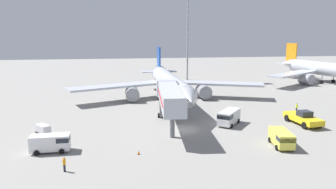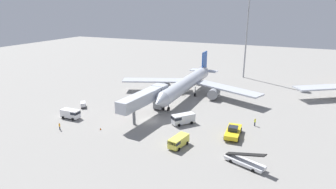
{
  "view_description": "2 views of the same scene",
  "coord_description": "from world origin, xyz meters",
  "px_view_note": "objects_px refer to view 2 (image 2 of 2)",
  "views": [
    {
      "loc": [
        -10.43,
        -45.71,
        14.45
      ],
      "look_at": [
        -0.76,
        11.53,
        3.39
      ],
      "focal_mm": 33.66,
      "sensor_mm": 36.0,
      "label": 1
    },
    {
      "loc": [
        29.14,
        -55.64,
        26.16
      ],
      "look_at": [
        -0.41,
        10.96,
        3.43
      ],
      "focal_mm": 30.34,
      "sensor_mm": 36.0,
      "label": 2
    }
  ],
  "objects_px": {
    "service_van_outer_left": "(178,141)",
    "service_van_near_left": "(71,113)",
    "jet_bridge": "(146,98)",
    "airplane_at_gate": "(188,83)",
    "ground_crew_worker_foreground": "(255,122)",
    "belt_loader_truck": "(245,161)",
    "baggage_cart_rear_left": "(83,104)",
    "safety_cone_alpha": "(100,129)",
    "pushback_tug": "(233,132)",
    "apron_light_mast": "(248,19)",
    "ground_crew_worker_midground": "(60,126)",
    "service_van_near_center": "(183,119)"
  },
  "relations": [
    {
      "from": "airplane_at_gate",
      "to": "baggage_cart_rear_left",
      "type": "bearing_deg",
      "value": -136.79
    },
    {
      "from": "service_van_near_center",
      "to": "safety_cone_alpha",
      "type": "bearing_deg",
      "value": -145.88
    },
    {
      "from": "pushback_tug",
      "to": "service_van_near_center",
      "type": "distance_m",
      "value": 12.18
    },
    {
      "from": "pushback_tug",
      "to": "safety_cone_alpha",
      "type": "relative_size",
      "value": 14.33
    },
    {
      "from": "service_van_outer_left",
      "to": "service_van_near_left",
      "type": "bearing_deg",
      "value": 174.16
    },
    {
      "from": "service_van_near_left",
      "to": "ground_crew_worker_midground",
      "type": "distance_m",
      "value": 6.76
    },
    {
      "from": "airplane_at_gate",
      "to": "belt_loader_truck",
      "type": "height_order",
      "value": "airplane_at_gate"
    },
    {
      "from": "service_van_near_left",
      "to": "apron_light_mast",
      "type": "distance_m",
      "value": 70.26
    },
    {
      "from": "service_van_near_left",
      "to": "ground_crew_worker_foreground",
      "type": "height_order",
      "value": "service_van_near_left"
    },
    {
      "from": "belt_loader_truck",
      "to": "service_van_near_center",
      "type": "height_order",
      "value": "belt_loader_truck"
    },
    {
      "from": "service_van_outer_left",
      "to": "ground_crew_worker_foreground",
      "type": "bearing_deg",
      "value": 53.4
    },
    {
      "from": "pushback_tug",
      "to": "apron_light_mast",
      "type": "bearing_deg",
      "value": 97.44
    },
    {
      "from": "service_van_outer_left",
      "to": "jet_bridge",
      "type": "bearing_deg",
      "value": 138.84
    },
    {
      "from": "pushback_tug",
      "to": "service_van_outer_left",
      "type": "bearing_deg",
      "value": -134.34
    },
    {
      "from": "jet_bridge",
      "to": "service_van_near_left",
      "type": "xyz_separation_m",
      "value": [
        -16.38,
        -8.33,
        -3.67
      ]
    },
    {
      "from": "baggage_cart_rear_left",
      "to": "apron_light_mast",
      "type": "distance_m",
      "value": 65.44
    },
    {
      "from": "pushback_tug",
      "to": "service_van_outer_left",
      "type": "xyz_separation_m",
      "value": [
        -8.77,
        -8.98,
        0.09
      ]
    },
    {
      "from": "safety_cone_alpha",
      "to": "service_van_near_center",
      "type": "bearing_deg",
      "value": 34.12
    },
    {
      "from": "jet_bridge",
      "to": "apron_light_mast",
      "type": "bearing_deg",
      "value": 73.93
    },
    {
      "from": "pushback_tug",
      "to": "apron_light_mast",
      "type": "height_order",
      "value": "apron_light_mast"
    },
    {
      "from": "ground_crew_worker_foreground",
      "to": "safety_cone_alpha",
      "type": "bearing_deg",
      "value": -152.48
    },
    {
      "from": "service_van_near_left",
      "to": "apron_light_mast",
      "type": "bearing_deg",
      "value": 62.4
    },
    {
      "from": "baggage_cart_rear_left",
      "to": "apron_light_mast",
      "type": "height_order",
      "value": "apron_light_mast"
    },
    {
      "from": "jet_bridge",
      "to": "airplane_at_gate",
      "type": "bearing_deg",
      "value": 80.58
    },
    {
      "from": "baggage_cart_rear_left",
      "to": "safety_cone_alpha",
      "type": "xyz_separation_m",
      "value": [
        13.26,
        -10.21,
        -0.55
      ]
    },
    {
      "from": "jet_bridge",
      "to": "service_van_near_left",
      "type": "distance_m",
      "value": 18.74
    },
    {
      "from": "service_van_near_left",
      "to": "safety_cone_alpha",
      "type": "xyz_separation_m",
      "value": [
        10.65,
        -2.65,
        -1.01
      ]
    },
    {
      "from": "baggage_cart_rear_left",
      "to": "ground_crew_worker_midground",
      "type": "bearing_deg",
      "value": -69.94
    },
    {
      "from": "ground_crew_worker_foreground",
      "to": "ground_crew_worker_midground",
      "type": "relative_size",
      "value": 1.13
    },
    {
      "from": "service_van_outer_left",
      "to": "safety_cone_alpha",
      "type": "distance_m",
      "value": 18.72
    },
    {
      "from": "airplane_at_gate",
      "to": "service_van_near_center",
      "type": "xyz_separation_m",
      "value": [
        6.35,
        -20.74,
        -2.64
      ]
    },
    {
      "from": "belt_loader_truck",
      "to": "ground_crew_worker_foreground",
      "type": "distance_m",
      "value": 18.1
    },
    {
      "from": "service_van_near_left",
      "to": "jet_bridge",
      "type": "bearing_deg",
      "value": 26.97
    },
    {
      "from": "jet_bridge",
      "to": "baggage_cart_rear_left",
      "type": "distance_m",
      "value": 19.45
    },
    {
      "from": "service_van_near_left",
      "to": "safety_cone_alpha",
      "type": "bearing_deg",
      "value": -14.0
    },
    {
      "from": "airplane_at_gate",
      "to": "pushback_tug",
      "type": "distance_m",
      "value": 29.26
    },
    {
      "from": "jet_bridge",
      "to": "safety_cone_alpha",
      "type": "relative_size",
      "value": 35.73
    },
    {
      "from": "ground_crew_worker_foreground",
      "to": "safety_cone_alpha",
      "type": "xyz_separation_m",
      "value": [
        -30.91,
        -16.11,
        -0.74
      ]
    },
    {
      "from": "jet_bridge",
      "to": "service_van_near_center",
      "type": "height_order",
      "value": "jet_bridge"
    },
    {
      "from": "belt_loader_truck",
      "to": "service_van_outer_left",
      "type": "height_order",
      "value": "belt_loader_truck"
    },
    {
      "from": "ground_crew_worker_foreground",
      "to": "service_van_near_center",
      "type": "bearing_deg",
      "value": -159.96
    },
    {
      "from": "jet_bridge",
      "to": "baggage_cart_rear_left",
      "type": "height_order",
      "value": "jet_bridge"
    },
    {
      "from": "service_van_near_center",
      "to": "safety_cone_alpha",
      "type": "xyz_separation_m",
      "value": [
        -15.43,
        -10.46,
        -1.1
      ]
    },
    {
      "from": "ground_crew_worker_foreground",
      "to": "apron_light_mast",
      "type": "bearing_deg",
      "value": 102.77
    },
    {
      "from": "airplane_at_gate",
      "to": "ground_crew_worker_foreground",
      "type": "bearing_deg",
      "value": -34.66
    },
    {
      "from": "baggage_cart_rear_left",
      "to": "safety_cone_alpha",
      "type": "relative_size",
      "value": 5.4
    },
    {
      "from": "jet_bridge",
      "to": "apron_light_mast",
      "type": "relative_size",
      "value": 0.55
    },
    {
      "from": "airplane_at_gate",
      "to": "pushback_tug",
      "type": "bearing_deg",
      "value": -50.83
    },
    {
      "from": "jet_bridge",
      "to": "ground_crew_worker_midground",
      "type": "xyz_separation_m",
      "value": [
        -13.93,
        -14.63,
        -4.05
      ]
    },
    {
      "from": "jet_bridge",
      "to": "belt_loader_truck",
      "type": "relative_size",
      "value": 2.46
    }
  ]
}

